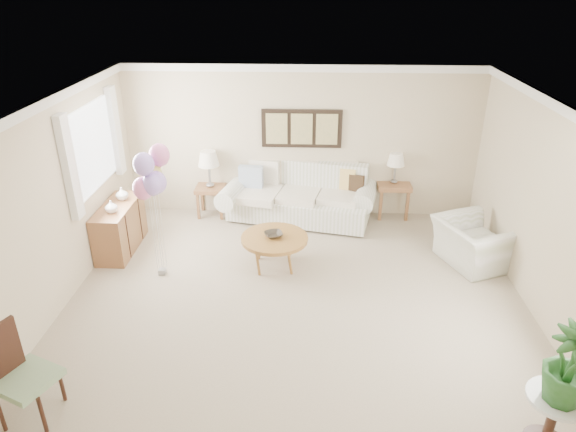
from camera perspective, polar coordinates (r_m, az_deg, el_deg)
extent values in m
plane|color=tan|center=(6.70, 0.87, -10.39)|extent=(6.00, 6.00, 0.00)
cube|color=beige|center=(8.83, 1.52, 8.17)|extent=(6.00, 0.04, 2.60)
cube|color=beige|center=(3.58, -0.55, -21.72)|extent=(6.00, 0.04, 2.60)
cube|color=beige|center=(6.80, -25.24, 0.19)|extent=(0.04, 6.00, 2.60)
cube|color=beige|center=(6.67, 27.66, -0.78)|extent=(0.04, 6.00, 2.60)
cube|color=white|center=(5.59, 1.04, 11.67)|extent=(6.00, 6.00, 0.02)
cube|color=white|center=(8.51, 1.61, 16.11)|extent=(6.00, 0.06, 0.12)
cube|color=white|center=(6.40, -27.06, 10.26)|extent=(0.06, 6.00, 0.12)
cube|color=white|center=(7.93, -20.94, 7.12)|extent=(0.04, 1.40, 1.20)
cube|color=white|center=(7.18, -23.12, 4.92)|extent=(0.10, 0.22, 1.40)
cube|color=white|center=(8.67, -18.62, 8.94)|extent=(0.10, 0.22, 1.40)
cube|color=black|center=(8.73, 1.53, 9.68)|extent=(1.35, 0.04, 0.65)
cube|color=#8C8C59|center=(8.72, -1.27, 9.67)|extent=(0.36, 0.02, 0.52)
cube|color=#8C8C59|center=(8.70, 1.53, 9.63)|extent=(0.36, 0.02, 0.52)
cube|color=#8C8C59|center=(8.71, 4.33, 9.58)|extent=(0.36, 0.02, 0.52)
cube|color=silver|center=(8.92, 1.27, 1.06)|extent=(2.54, 1.46, 0.39)
cube|color=silver|center=(9.08, 1.35, 4.48)|extent=(2.38, 0.74, 0.60)
cylinder|color=silver|center=(8.91, -6.06, 2.65)|extent=(0.55, 1.03, 0.35)
cylinder|color=silver|center=(8.87, 8.66, 2.38)|extent=(0.55, 1.03, 0.35)
cube|color=#EEE0C8|center=(8.81, -3.17, 2.40)|extent=(0.80, 0.90, 0.13)
cube|color=#EEE0C8|center=(8.77, 1.27, 2.33)|extent=(0.80, 0.90, 0.13)
cube|color=#EEE0C8|center=(8.79, 5.73, 2.24)|extent=(0.80, 0.90, 0.13)
cube|color=#98ABC4|center=(8.91, -4.14, 4.29)|extent=(0.41, 0.13, 0.41)
cube|color=#E1BB63|center=(8.87, 6.23, 4.12)|extent=(0.41, 0.13, 0.41)
cube|color=#362517|center=(8.84, 7.29, 3.52)|extent=(0.37, 0.11, 0.37)
cube|color=silver|center=(9.01, 1.25, -0.20)|extent=(2.17, 0.87, 0.04)
cube|color=#925736|center=(9.07, -8.61, 3.06)|extent=(0.50, 0.45, 0.07)
cube|color=#925736|center=(9.05, -9.95, 1.03)|extent=(0.05, 0.05, 0.47)
cube|color=#925736|center=(8.98, -7.45, 0.99)|extent=(0.05, 0.05, 0.47)
cube|color=#925736|center=(9.38, -9.51, 1.95)|extent=(0.05, 0.05, 0.47)
cube|color=#925736|center=(9.31, -7.10, 1.92)|extent=(0.05, 0.05, 0.47)
cube|color=#925736|center=(9.11, 11.66, 3.41)|extent=(0.57, 0.52, 0.08)
cube|color=#925736|center=(9.01, 10.24, 1.12)|extent=(0.05, 0.05, 0.54)
cube|color=#925736|center=(9.09, 13.09, 1.06)|extent=(0.05, 0.05, 0.54)
cube|color=#925736|center=(9.39, 9.94, 2.16)|extent=(0.05, 0.05, 0.54)
cube|color=#925736|center=(9.46, 12.68, 2.09)|extent=(0.05, 0.05, 0.54)
cylinder|color=gray|center=(9.04, -8.64, 3.46)|extent=(0.15, 0.15, 0.06)
cylinder|color=gray|center=(8.98, -8.72, 4.60)|extent=(0.04, 0.04, 0.32)
cone|color=silver|center=(8.88, -8.84, 6.34)|extent=(0.36, 0.36, 0.26)
cylinder|color=gray|center=(9.09, 11.70, 3.81)|extent=(0.12, 0.12, 0.05)
cylinder|color=gray|center=(9.03, 11.79, 4.75)|extent=(0.04, 0.04, 0.27)
cone|color=silver|center=(8.95, 11.92, 6.19)|extent=(0.30, 0.30, 0.21)
cylinder|color=olive|center=(7.38, -1.52, -2.52)|extent=(0.97, 0.97, 0.05)
cylinder|color=olive|center=(7.68, 0.32, -3.37)|extent=(0.04, 0.04, 0.44)
cylinder|color=olive|center=(7.71, -3.08, -3.29)|extent=(0.04, 0.04, 0.44)
cylinder|color=olive|center=(7.32, -3.41, -5.01)|extent=(0.04, 0.04, 0.44)
cylinder|color=olive|center=(7.28, 0.18, -5.10)|extent=(0.04, 0.04, 0.44)
imported|color=#2F281F|center=(7.36, -1.62, -2.08)|extent=(0.33, 0.33, 0.06)
imported|color=silver|center=(8.00, 19.85, -2.86)|extent=(1.22, 1.29, 0.66)
cylinder|color=silver|center=(5.31, 27.79, -17.48)|extent=(0.53, 0.53, 0.04)
cylinder|color=#311912|center=(5.49, 27.16, -19.69)|extent=(0.09, 0.09, 0.53)
imported|color=#1E531B|center=(5.05, 28.83, -14.33)|extent=(0.46, 0.46, 0.75)
cube|color=gray|center=(5.65, -27.04, -15.86)|extent=(0.65, 0.65, 0.07)
cylinder|color=#311912|center=(5.77, -29.30, -18.62)|extent=(0.04, 0.04, 0.41)
cylinder|color=#311912|center=(5.59, -25.61, -19.34)|extent=(0.04, 0.04, 0.41)
cylinder|color=#311912|center=(6.02, -27.41, -16.14)|extent=(0.04, 0.04, 0.41)
cylinder|color=#311912|center=(5.84, -23.86, -16.71)|extent=(0.04, 0.04, 0.41)
cube|color=#925736|center=(8.31, -18.18, -1.22)|extent=(0.45, 1.20, 0.74)
cube|color=#311912|center=(8.06, -18.84, -2.18)|extent=(0.46, 0.02, 0.70)
cube|color=#311912|center=(8.56, -17.50, -0.33)|extent=(0.46, 0.02, 0.70)
imported|color=white|center=(7.91, -19.06, 1.00)|extent=(0.21, 0.21, 0.19)
imported|color=silver|center=(8.31, -17.97, 2.38)|extent=(0.22, 0.22, 0.20)
cube|color=gray|center=(7.62, -13.79, -6.00)|extent=(0.10, 0.10, 0.08)
ellipsoid|color=pink|center=(6.96, -15.81, 2.99)|extent=(0.27, 0.27, 0.31)
cylinder|color=silver|center=(7.29, -14.70, -2.12)|extent=(0.01, 0.01, 1.14)
ellipsoid|color=#A986E8|center=(6.96, -14.43, 3.63)|extent=(0.27, 0.27, 0.31)
cylinder|color=silver|center=(7.29, -14.05, -1.82)|extent=(0.01, 0.01, 1.20)
ellipsoid|color=#DED461|center=(7.08, -14.93, 4.73)|extent=(0.27, 0.27, 0.31)
cylinder|color=silver|center=(7.34, -14.29, -1.24)|extent=(0.01, 0.01, 1.29)
ellipsoid|color=pink|center=(6.96, -14.11, 6.59)|extent=(0.27, 0.27, 0.31)
cylinder|color=silver|center=(7.27, -13.89, -0.40)|extent=(0.01, 0.01, 1.53)
ellipsoid|color=#A986E8|center=(6.90, -14.84, 3.45)|extent=(0.27, 0.27, 0.31)
cylinder|color=silver|center=(7.26, -14.24, -1.92)|extent=(0.01, 0.01, 1.20)
ellipsoid|color=#A986E8|center=(6.80, -15.74, 5.56)|extent=(0.27, 0.27, 0.31)
cylinder|color=silver|center=(7.20, -14.66, -0.97)|extent=(0.01, 0.01, 1.48)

